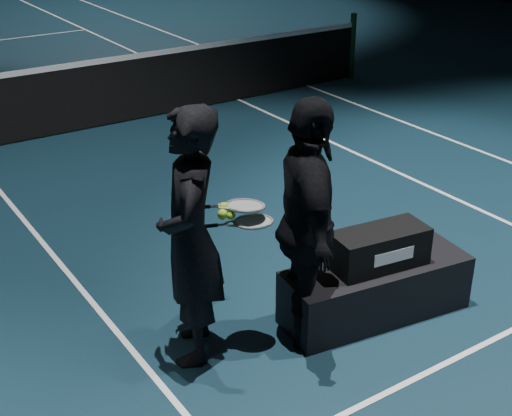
{
  "coord_description": "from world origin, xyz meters",
  "views": [
    {
      "loc": [
        -1.65,
        -9.14,
        3.29
      ],
      "look_at": [
        0.85,
        -5.38,
        1.13
      ],
      "focal_mm": 50.0,
      "sensor_mm": 36.0,
      "label": 1
    }
  ],
  "objects_px": {
    "player_b": "(308,226)",
    "racket_upper": "(245,206)",
    "racket_bag": "(379,248)",
    "player_bench": "(376,290)",
    "tennis_balls": "(226,213)",
    "player_a": "(190,238)",
    "racket_lower": "(253,222)"
  },
  "relations": [
    {
      "from": "racket_bag",
      "to": "player_b",
      "type": "xyz_separation_m",
      "value": [
        -0.65,
        0.08,
        0.34
      ]
    },
    {
      "from": "racket_upper",
      "to": "tennis_balls",
      "type": "bearing_deg",
      "value": -170.43
    },
    {
      "from": "player_bench",
      "to": "player_b",
      "type": "bearing_deg",
      "value": -178.77
    },
    {
      "from": "racket_upper",
      "to": "tennis_balls",
      "type": "xyz_separation_m",
      "value": [
        -0.15,
        0.02,
        -0.02
      ]
    },
    {
      "from": "racket_bag",
      "to": "player_b",
      "type": "bearing_deg",
      "value": -178.77
    },
    {
      "from": "racket_bag",
      "to": "racket_upper",
      "type": "distance_m",
      "value": 1.22
    },
    {
      "from": "player_bench",
      "to": "racket_bag",
      "type": "relative_size",
      "value": 2.0
    },
    {
      "from": "racket_upper",
      "to": "player_a",
      "type": "bearing_deg",
      "value": -178.29
    },
    {
      "from": "racket_bag",
      "to": "racket_lower",
      "type": "bearing_deg",
      "value": 175.67
    },
    {
      "from": "player_a",
      "to": "racket_bag",
      "type": "bearing_deg",
      "value": 105.48
    },
    {
      "from": "player_bench",
      "to": "tennis_balls",
      "type": "xyz_separation_m",
      "value": [
        -1.21,
        0.3,
        0.9
      ]
    },
    {
      "from": "racket_lower",
      "to": "tennis_balls",
      "type": "distance_m",
      "value": 0.21
    },
    {
      "from": "racket_bag",
      "to": "player_a",
      "type": "height_order",
      "value": "player_a"
    },
    {
      "from": "racket_lower",
      "to": "tennis_balls",
      "type": "relative_size",
      "value": 5.67
    },
    {
      "from": "racket_bag",
      "to": "player_b",
      "type": "height_order",
      "value": "player_b"
    },
    {
      "from": "racket_bag",
      "to": "racket_lower",
      "type": "height_order",
      "value": "racket_lower"
    },
    {
      "from": "racket_bag",
      "to": "player_a",
      "type": "distance_m",
      "value": 1.54
    },
    {
      "from": "player_b",
      "to": "racket_upper",
      "type": "distance_m",
      "value": 0.49
    },
    {
      "from": "racket_bag",
      "to": "player_b",
      "type": "relative_size",
      "value": 0.4
    },
    {
      "from": "player_bench",
      "to": "racket_lower",
      "type": "distance_m",
      "value": 1.32
    },
    {
      "from": "player_b",
      "to": "racket_upper",
      "type": "height_order",
      "value": "player_b"
    },
    {
      "from": "player_a",
      "to": "racket_lower",
      "type": "relative_size",
      "value": 2.82
    },
    {
      "from": "player_a",
      "to": "tennis_balls",
      "type": "distance_m",
      "value": 0.31
    },
    {
      "from": "player_a",
      "to": "racket_upper",
      "type": "bearing_deg",
      "value": 104.78
    },
    {
      "from": "racket_bag",
      "to": "tennis_balls",
      "type": "height_order",
      "value": "tennis_balls"
    },
    {
      "from": "racket_lower",
      "to": "racket_upper",
      "type": "bearing_deg",
      "value": 141.34
    },
    {
      "from": "player_b",
      "to": "racket_upper",
      "type": "bearing_deg",
      "value": 89.3
    },
    {
      "from": "racket_bag",
      "to": "racket_upper",
      "type": "relative_size",
      "value": 1.13
    },
    {
      "from": "tennis_balls",
      "to": "racket_lower",
      "type": "bearing_deg",
      "value": -22.76
    },
    {
      "from": "tennis_balls",
      "to": "player_a",
      "type": "bearing_deg",
      "value": 159.84
    },
    {
      "from": "player_b",
      "to": "racket_lower",
      "type": "relative_size",
      "value": 2.82
    },
    {
      "from": "player_a",
      "to": "racket_upper",
      "type": "relative_size",
      "value": 2.82
    }
  ]
}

